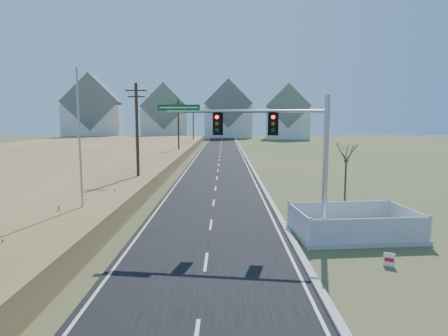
# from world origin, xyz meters

# --- Properties ---
(ground) EXTENTS (260.00, 260.00, 0.00)m
(ground) POSITION_xyz_m (0.00, 0.00, 0.00)
(ground) COLOR #444F26
(ground) RESTS_ON ground
(road) EXTENTS (8.00, 180.00, 0.06)m
(road) POSITION_xyz_m (0.00, 50.00, 0.03)
(road) COLOR black
(road) RESTS_ON ground
(curb) EXTENTS (0.30, 180.00, 0.18)m
(curb) POSITION_xyz_m (4.15, 50.00, 0.09)
(curb) COLOR #B2AFA8
(curb) RESTS_ON ground
(reed_marsh) EXTENTS (38.00, 110.00, 1.30)m
(reed_marsh) POSITION_xyz_m (-24.00, 40.00, 0.65)
(reed_marsh) COLOR tan
(reed_marsh) RESTS_ON ground
(utility_pole_near) EXTENTS (1.80, 0.26, 9.00)m
(utility_pole_near) POSITION_xyz_m (-6.50, 15.00, 4.68)
(utility_pole_near) COLOR #422D1E
(utility_pole_near) RESTS_ON ground
(utility_pole_mid) EXTENTS (1.80, 0.26, 9.00)m
(utility_pole_mid) POSITION_xyz_m (-6.50, 45.00, 4.68)
(utility_pole_mid) COLOR #422D1E
(utility_pole_mid) RESTS_ON ground
(utility_pole_far) EXTENTS (1.80, 0.26, 9.00)m
(utility_pole_far) POSITION_xyz_m (-6.50, 75.00, 4.68)
(utility_pole_far) COLOR #422D1E
(utility_pole_far) RESTS_ON ground
(condo_nw) EXTENTS (17.69, 13.38, 19.05)m
(condo_nw) POSITION_xyz_m (-38.00, 100.00, 7.70)
(condo_nw) COLOR white
(condo_nw) RESTS_ON ground
(condo_nnw) EXTENTS (14.93, 11.17, 17.03)m
(condo_nnw) POSITION_xyz_m (-18.00, 108.00, 6.94)
(condo_nnw) COLOR white
(condo_nnw) RESTS_ON ground
(condo_n) EXTENTS (15.27, 10.20, 18.54)m
(condo_n) POSITION_xyz_m (2.00, 112.00, 7.61)
(condo_n) COLOR white
(condo_n) RESTS_ON ground
(condo_ne) EXTENTS (14.12, 10.51, 16.52)m
(condo_ne) POSITION_xyz_m (20.00, 104.00, 6.84)
(condo_ne) COLOR white
(condo_ne) RESTS_ON ground
(traffic_signal_mast) EXTENTS (9.11, 1.51, 7.30)m
(traffic_signal_mast) POSITION_xyz_m (4.13, 2.36, 4.48)
(traffic_signal_mast) COLOR #9EA0A5
(traffic_signal_mast) RESTS_ON ground
(fence_enclosure) EXTENTS (6.56, 4.80, 1.41)m
(fence_enclosure) POSITION_xyz_m (7.54, 2.07, 0.28)
(fence_enclosure) COLOR #B7B5AD
(fence_enclosure) RESTS_ON ground
(open_sign) EXTENTS (0.42, 0.26, 0.56)m
(open_sign) POSITION_xyz_m (7.61, -2.38, 0.30)
(open_sign) COLOR white
(open_sign) RESTS_ON ground
(flagpole) EXTENTS (0.39, 0.39, 8.77)m
(flagpole) POSITION_xyz_m (-6.99, 3.07, 3.50)
(flagpole) COLOR #B7B5AD
(flagpole) RESTS_ON ground
(bare_tree) EXTENTS (1.76, 1.76, 4.66)m
(bare_tree) POSITION_xyz_m (9.66, 10.62, 3.76)
(bare_tree) COLOR #4C3F33
(bare_tree) RESTS_ON ground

